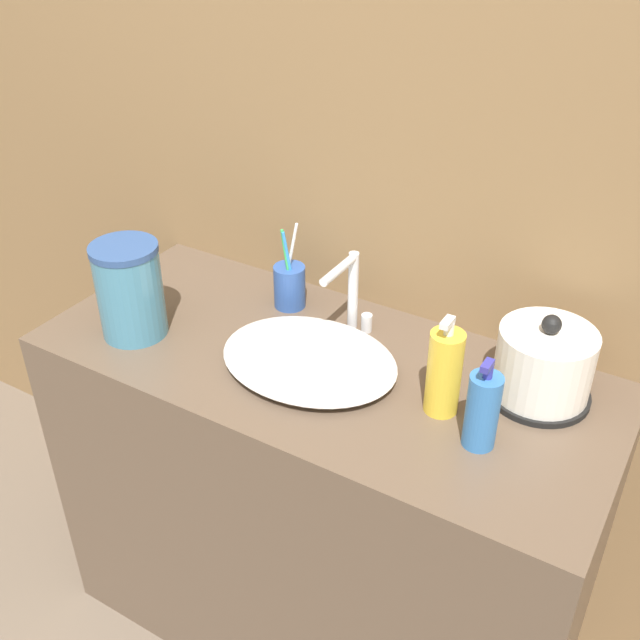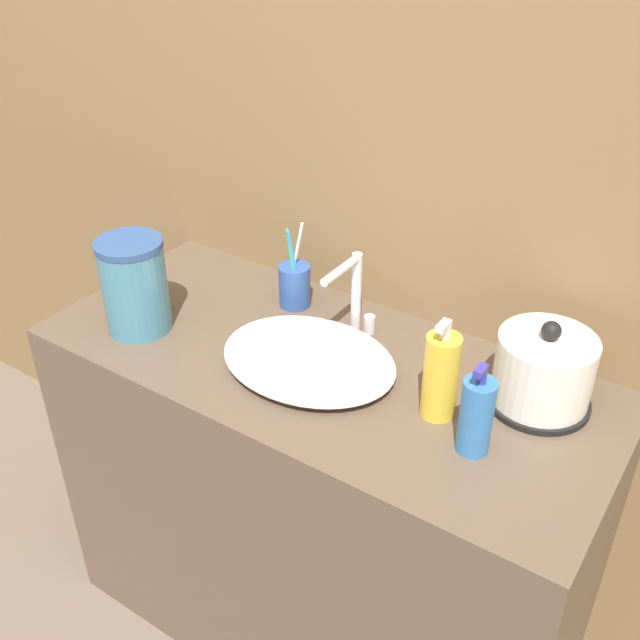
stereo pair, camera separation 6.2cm
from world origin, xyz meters
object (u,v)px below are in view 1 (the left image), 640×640
shampoo_bottle (482,410)px  faucet (352,290)px  electric_kettle (543,367)px  water_pitcher (130,290)px  toothbrush_cup (290,285)px  lotion_bottle (444,372)px

shampoo_bottle → faucet: bearing=151.4°
electric_kettle → water_pitcher: 0.84m
toothbrush_cup → water_pitcher: water_pitcher is taller
electric_kettle → water_pitcher: (-0.81, -0.23, 0.04)m
faucet → shampoo_bottle: (0.36, -0.20, -0.03)m
electric_kettle → shampoo_bottle: 0.19m
lotion_bottle → water_pitcher: 0.67m
electric_kettle → lotion_bottle: bearing=-137.2°
water_pitcher → shampoo_bottle: bearing=3.3°
water_pitcher → electric_kettle: bearing=15.8°
electric_kettle → lotion_bottle: (-0.14, -0.13, 0.02)m
lotion_bottle → faucet: bearing=151.7°
faucet → toothbrush_cup: 0.18m
electric_kettle → water_pitcher: water_pitcher is taller
toothbrush_cup → faucet: bearing=-6.7°
toothbrush_cup → lotion_bottle: lotion_bottle is taller
faucet → toothbrush_cup: bearing=173.3°
electric_kettle → lotion_bottle: 0.20m
toothbrush_cup → water_pitcher: 0.35m
lotion_bottle → shampoo_bottle: (0.09, -0.05, -0.01)m
faucet → electric_kettle: 0.42m
toothbrush_cup → shampoo_bottle: 0.58m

